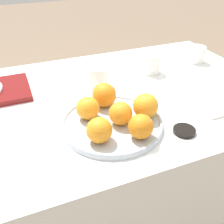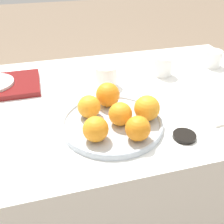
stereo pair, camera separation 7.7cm
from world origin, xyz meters
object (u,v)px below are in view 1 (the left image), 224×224
Objects in this scene: orange_1 at (146,106)px; orange_2 at (88,108)px; fruit_platter at (112,123)px; orange_4 at (104,95)px; cup_2 at (151,64)px; napkin at (217,107)px; cup_1 at (98,76)px; soy_dish at (184,131)px; orange_3 at (121,113)px; orange_5 at (99,130)px; orange_0 at (141,127)px; cup_0 at (196,54)px.

orange_2 is (-0.17, 0.06, -0.00)m from orange_1.
fruit_platter is 0.11m from orange_4.
fruit_platter is at bearing -39.17° from orange_2.
napkin is at bearing -78.07° from cup_2.
orange_4 is 0.92× the size of cup_1.
fruit_platter is 3.95× the size of orange_1.
soy_dish is (0.14, -0.38, -0.03)m from cup_1.
orange_4 is 0.28m from soy_dish.
orange_3 is at bearing -85.13° from orange_4.
orange_5 reaches higher than cup_2.
orange_2 is 0.43m from cup_2.
orange_5 is (-0.11, 0.03, 0.00)m from orange_0.
orange_1 is 0.18m from orange_5.
cup_0 is (0.55, 0.32, 0.03)m from fruit_platter.
orange_1 is 1.18× the size of soy_dish.
orange_5 is at bearing -114.70° from orange_4.
orange_3 is (0.08, -0.06, -0.00)m from orange_2.
orange_1 is at bearing 128.31° from soy_dish.
orange_3 is at bearing -37.72° from orange_2.
cup_0 is 0.40m from napkin.
orange_3 is at bearing -147.54° from cup_0.
orange_4 is 0.59× the size of napkin.
orange_4 is (-0.01, 0.11, 0.00)m from orange_3.
orange_4 is at bearing 83.05° from fruit_platter.
orange_4 reaches higher than cup_0.
orange_0 is at bearing -125.46° from orange_1.
orange_3 is at bearing -131.82° from cup_2.
soy_dish is at bearing -31.02° from fruit_platter.
fruit_platter is 2.30× the size of napkin.
soy_dish is (-0.11, -0.41, -0.03)m from cup_2.
orange_2 is 1.07× the size of soy_dish.
fruit_platter is at bearing 116.34° from orange_0.
orange_4 reaches higher than napkin.
cup_0 is at bearing 63.53° from napkin.
orange_3 reaches higher than fruit_platter.
orange_3 is at bearing 175.81° from napkin.
orange_1 and orange_4 have the same top height.
orange_1 reaches higher than fruit_platter.
fruit_platter is at bearing -149.68° from cup_0.
orange_2 is 0.44m from napkin.
cup_0 is at bearing 49.98° from soy_dish.
cup_1 is (-0.06, 0.28, -0.01)m from orange_1.
orange_5 is at bearing -148.03° from orange_3.
fruit_platter is 0.05m from orange_3.
cup_0 is at bearing 6.30° from cup_1.
orange_5 is (-0.00, -0.12, -0.00)m from orange_2.
napkin is at bearing -11.65° from orange_2.
orange_4 is 0.18m from orange_5.
orange_0 is at bearing -79.76° from orange_4.
soy_dish is (0.17, -0.21, -0.05)m from orange_4.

